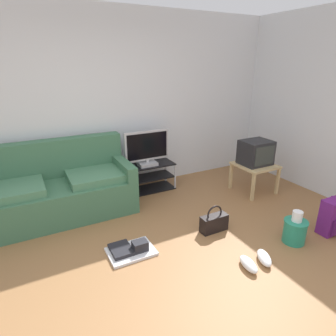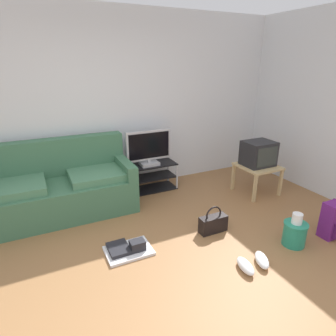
{
  "view_description": "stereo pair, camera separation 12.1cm",
  "coord_description": "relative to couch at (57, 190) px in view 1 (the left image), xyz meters",
  "views": [
    {
      "loc": [
        -1.01,
        -1.8,
        1.95
      ],
      "look_at": [
        0.59,
        1.23,
        0.68
      ],
      "focal_mm": 30.67,
      "sensor_mm": 36.0,
      "label": 1
    },
    {
      "loc": [
        -0.9,
        -1.86,
        1.95
      ],
      "look_at": [
        0.59,
        1.23,
        0.68
      ],
      "focal_mm": 30.67,
      "sensor_mm": 36.0,
      "label": 2
    }
  ],
  "objects": [
    {
      "name": "sneakers_pair",
      "position": [
        1.62,
        -2.04,
        -0.31
      ],
      "size": [
        0.41,
        0.3,
        0.09
      ],
      "color": "white",
      "rests_on": "ground_plane"
    },
    {
      "name": "wall_right",
      "position": [
        3.75,
        -1.11,
        1.0
      ],
      "size": [
        0.1,
        3.6,
        2.7
      ],
      "primitive_type": "cube",
      "color": "silver",
      "rests_on": "ground_plane"
    },
    {
      "name": "side_table",
      "position": [
        2.86,
        -0.67,
        0.04
      ],
      "size": [
        0.56,
        0.56,
        0.45
      ],
      "color": "tan",
      "rests_on": "ground_plane"
    },
    {
      "name": "flat_tv",
      "position": [
        1.37,
        0.13,
        0.35
      ],
      "size": [
        0.71,
        0.22,
        0.55
      ],
      "color": "#B2B2B7",
      "rests_on": "tv_stand"
    },
    {
      "name": "cleaning_bucket",
      "position": [
        2.28,
        -1.94,
        -0.19
      ],
      "size": [
        0.26,
        0.26,
        0.39
      ],
      "color": "#238466",
      "rests_on": "ground_plane"
    },
    {
      "name": "couch",
      "position": [
        0.0,
        0.0,
        0.0
      ],
      "size": [
        1.95,
        0.86,
        0.97
      ],
      "color": "#3D6B4C",
      "rests_on": "ground_plane"
    },
    {
      "name": "wall_back",
      "position": [
        0.7,
        0.5,
        1.0
      ],
      "size": [
        9.0,
        0.1,
        2.7
      ],
      "primitive_type": "cube",
      "color": "silver",
      "rests_on": "ground_plane"
    },
    {
      "name": "handbag",
      "position": [
        1.61,
        -1.32,
        -0.24
      ],
      "size": [
        0.35,
        0.13,
        0.34
      ],
      "rotation": [
        0.0,
        0.0,
        -0.45
      ],
      "color": "black",
      "rests_on": "ground_plane"
    },
    {
      "name": "backpack",
      "position": [
        2.84,
        -2.01,
        -0.14
      ],
      "size": [
        0.32,
        0.24,
        0.44
      ],
      "rotation": [
        0.0,
        0.0,
        -0.39
      ],
      "color": "#661E70",
      "rests_on": "ground_plane"
    },
    {
      "name": "ground_plane",
      "position": [
        0.7,
        -1.95,
        -0.36
      ],
      "size": [
        9.0,
        9.8,
        0.02
      ],
      "primitive_type": "cube",
      "color": "olive"
    },
    {
      "name": "crt_tv",
      "position": [
        2.86,
        -0.65,
        0.29
      ],
      "size": [
        0.45,
        0.38,
        0.37
      ],
      "color": "#232326",
      "rests_on": "side_table"
    },
    {
      "name": "tv_stand",
      "position": [
        1.37,
        0.15,
        -0.14
      ],
      "size": [
        0.87,
        0.36,
        0.43
      ],
      "color": "black",
      "rests_on": "ground_plane"
    },
    {
      "name": "floor_tray",
      "position": [
        0.55,
        -1.26,
        -0.31
      ],
      "size": [
        0.5,
        0.36,
        0.14
      ],
      "color": "silver",
      "rests_on": "ground_plane"
    }
  ]
}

